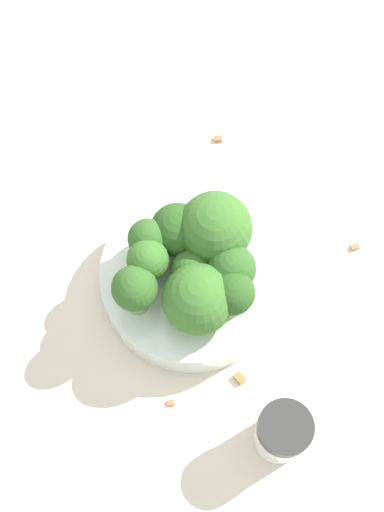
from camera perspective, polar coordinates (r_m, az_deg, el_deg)
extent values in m
plane|color=beige|center=(0.62, 0.00, -2.48)|extent=(3.00, 3.00, 0.00)
cylinder|color=silver|center=(0.60, 0.00, -1.90)|extent=(0.15, 0.15, 0.03)
cylinder|color=#84AD66|center=(0.56, 0.46, -4.17)|extent=(0.02, 0.02, 0.02)
sphere|color=#386B28|center=(0.54, 0.48, -3.47)|extent=(0.06, 0.06, 0.06)
cylinder|color=#7A9E5B|center=(0.58, 1.79, 1.24)|extent=(0.02, 0.02, 0.03)
sphere|color=#386B28|center=(0.56, 1.86, 2.25)|extent=(0.06, 0.06, 0.06)
cylinder|color=#84AD66|center=(0.57, -3.45, -1.14)|extent=(0.02, 0.02, 0.03)
sphere|color=#386B28|center=(0.55, -3.57, -0.30)|extent=(0.03, 0.03, 0.03)
cylinder|color=#8EB770|center=(0.58, -1.16, 1.27)|extent=(0.02, 0.02, 0.02)
sphere|color=#28511E|center=(0.56, -1.20, 2.09)|extent=(0.04, 0.04, 0.04)
cylinder|color=#8EB770|center=(0.58, -3.45, 0.55)|extent=(0.03, 0.03, 0.03)
sphere|color=#2D5B23|center=(0.56, -3.56, 1.40)|extent=(0.03, 0.03, 0.03)
cylinder|color=#8EB770|center=(0.57, 3.06, -1.75)|extent=(0.02, 0.02, 0.03)
sphere|color=#2D5B23|center=(0.55, 3.17, -0.99)|extent=(0.04, 0.04, 0.04)
cylinder|color=#84AD66|center=(0.57, -0.31, -1.71)|extent=(0.03, 0.03, 0.02)
sphere|color=#2D5B23|center=(0.56, -0.32, -1.09)|extent=(0.03, 0.03, 0.03)
cylinder|color=#7A9E5B|center=(0.56, -4.46, -3.35)|extent=(0.02, 0.02, 0.03)
sphere|color=#2D5B23|center=(0.54, -4.62, -2.58)|extent=(0.04, 0.04, 0.04)
cylinder|color=#7A9E5B|center=(0.56, 3.14, -3.68)|extent=(0.02, 0.02, 0.03)
sphere|color=#28511E|center=(0.54, 3.25, -2.95)|extent=(0.04, 0.04, 0.04)
cylinder|color=silver|center=(0.57, 7.11, -13.97)|extent=(0.04, 0.04, 0.05)
cylinder|color=#2D2D2D|center=(0.54, 7.47, -13.48)|extent=(0.04, 0.04, 0.01)
cube|color=olive|center=(0.59, -1.69, -11.62)|extent=(0.01, 0.01, 0.01)
cube|color=tan|center=(0.59, 6.77, -14.43)|extent=(0.01, 0.01, 0.01)
cube|color=olive|center=(0.59, 3.86, -9.66)|extent=(0.01, 0.01, 0.01)
cube|color=olive|center=(0.68, 2.11, 9.44)|extent=(0.01, 0.01, 0.01)
cube|color=olive|center=(0.64, 12.92, 0.76)|extent=(0.01, 0.01, 0.01)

